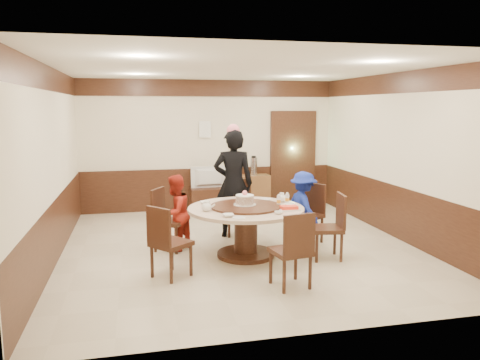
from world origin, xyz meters
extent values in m
plane|color=beige|center=(0.00, 0.00, 0.00)|extent=(6.00, 6.00, 0.00)
plane|color=white|center=(0.00, 0.00, 2.80)|extent=(6.00, 6.00, 0.00)
cube|color=#EBE1C6|center=(0.00, 3.00, 1.40)|extent=(5.50, 0.04, 2.80)
cube|color=#EBE1C6|center=(0.00, -3.00, 1.40)|extent=(5.50, 0.04, 2.80)
cube|color=#EBE1C6|center=(-2.75, 0.00, 1.40)|extent=(0.04, 6.00, 2.80)
cube|color=#EBE1C6|center=(2.75, 0.00, 1.40)|extent=(0.04, 6.00, 2.80)
cube|color=#361C11|center=(0.00, 0.00, 0.45)|extent=(5.50, 6.00, 0.90)
cube|color=#361C11|center=(0.00, 0.00, 2.62)|extent=(5.50, 6.00, 0.35)
cube|color=#361C11|center=(1.90, 2.95, 1.05)|extent=(1.05, 0.08, 2.18)
cube|color=#90DF9E|center=(1.90, 2.97, 1.05)|extent=(0.88, 0.02, 2.05)
cylinder|color=#361C11|center=(-0.01, -0.46, 0.03)|extent=(0.86, 0.86, 0.06)
cylinder|color=#361C11|center=(-0.01, -0.46, 0.35)|extent=(0.35, 0.35, 0.65)
cylinder|color=#CBAD94|center=(-0.01, -0.46, 0.72)|extent=(1.73, 1.73, 0.05)
cylinder|color=#361C11|center=(-0.01, -0.46, 0.77)|extent=(1.06, 1.06, 0.03)
cube|color=#361C11|center=(1.14, 0.02, 0.45)|extent=(0.60, 0.60, 0.06)
cube|color=#361C11|center=(1.32, 0.12, 0.72)|extent=(0.24, 0.38, 0.50)
cube|color=#361C11|center=(1.14, 0.02, 0.21)|extent=(0.36, 0.36, 0.42)
cube|color=#361C11|center=(0.16, 0.71, 0.45)|extent=(0.52, 0.52, 0.06)
cube|color=#361C11|center=(0.20, 0.92, 0.72)|extent=(0.42, 0.12, 0.50)
cube|color=#361C11|center=(0.16, 0.71, 0.21)|extent=(0.36, 0.36, 0.42)
cube|color=#361C11|center=(-1.09, 0.10, 0.45)|extent=(0.60, 0.60, 0.06)
cube|color=#361C11|center=(-1.27, 0.21, 0.72)|extent=(0.24, 0.38, 0.50)
cube|color=#361C11|center=(-1.09, 0.10, 0.21)|extent=(0.36, 0.36, 0.42)
cube|color=#361C11|center=(-1.17, -1.09, 0.45)|extent=(0.62, 0.62, 0.06)
cube|color=#361C11|center=(-1.33, -1.22, 0.72)|extent=(0.30, 0.35, 0.50)
cube|color=#361C11|center=(-1.17, -1.09, 0.21)|extent=(0.36, 0.36, 0.42)
cube|color=#361C11|center=(0.25, -1.76, 0.45)|extent=(0.51, 0.51, 0.06)
cube|color=#361C11|center=(0.29, -1.96, 0.72)|extent=(0.42, 0.11, 0.50)
cube|color=#361C11|center=(0.25, -1.76, 0.21)|extent=(0.36, 0.36, 0.42)
cube|color=#361C11|center=(1.13, -0.83, 0.45)|extent=(0.50, 0.50, 0.06)
cube|color=#361C11|center=(1.33, -0.86, 0.72)|extent=(0.10, 0.42, 0.50)
cube|color=#361C11|center=(1.13, -0.83, 0.21)|extent=(0.36, 0.36, 0.42)
imported|color=black|center=(0.04, 0.66, 0.93)|extent=(0.75, 0.57, 1.85)
imported|color=#A42315|center=(-1.01, 0.07, 0.60)|extent=(0.72, 0.73, 1.19)
imported|color=navy|center=(1.07, 0.01, 0.59)|extent=(0.58, 0.84, 1.19)
cylinder|color=white|center=(-0.01, -0.42, 0.79)|extent=(0.33, 0.33, 0.01)
cylinder|color=tan|center=(-0.01, -0.42, 0.85)|extent=(0.27, 0.27, 0.12)
cylinder|color=white|center=(-0.01, -0.42, 0.92)|extent=(0.27, 0.27, 0.01)
sphere|color=#EE707E|center=(-0.01, -0.42, 0.96)|extent=(0.08, 0.08, 0.08)
ellipsoid|color=white|center=(-0.62, -0.59, 0.81)|extent=(0.17, 0.15, 0.13)
ellipsoid|color=white|center=(0.64, -0.19, 0.81)|extent=(0.17, 0.15, 0.13)
imported|color=white|center=(-0.56, -0.07, 0.77)|extent=(0.16, 0.16, 0.04)
imported|color=white|center=(0.34, -0.98, 0.77)|extent=(0.12, 0.12, 0.04)
imported|color=white|center=(-0.38, -0.99, 0.77)|extent=(0.16, 0.16, 0.04)
imported|color=white|center=(0.64, -0.57, 0.77)|extent=(0.15, 0.15, 0.05)
cylinder|color=white|center=(-0.26, -1.11, 0.76)|extent=(0.18, 0.18, 0.01)
cylinder|color=white|center=(0.44, 0.04, 0.76)|extent=(0.18, 0.18, 0.01)
cube|color=white|center=(0.56, -0.78, 0.76)|extent=(0.30, 0.20, 0.02)
cube|color=red|center=(0.56, -0.78, 0.79)|extent=(0.24, 0.15, 0.04)
cylinder|color=white|center=(0.50, -0.48, 0.83)|extent=(0.06, 0.06, 0.16)
cylinder|color=white|center=(0.67, -0.36, 0.83)|extent=(0.06, 0.06, 0.16)
cube|color=#361C11|center=(-0.04, 2.75, 0.25)|extent=(0.85, 0.45, 0.50)
imported|color=gray|center=(-0.04, 2.75, 0.73)|extent=(0.80, 0.16, 0.46)
cube|color=brown|center=(0.88, 2.78, 0.38)|extent=(0.80, 0.40, 0.75)
cylinder|color=silver|center=(0.94, 2.78, 0.94)|extent=(0.15, 0.15, 0.38)
cube|color=white|center=(-0.10, 2.96, 1.75)|extent=(0.25, 0.00, 0.35)
cube|color=white|center=(0.55, 2.96, 1.45)|extent=(0.30, 0.00, 0.22)
camera|label=1|loc=(-1.58, -7.07, 2.22)|focal=35.00mm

